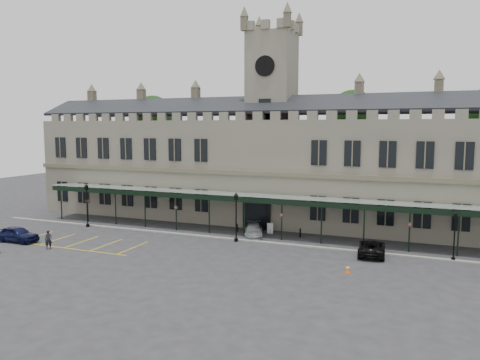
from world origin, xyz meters
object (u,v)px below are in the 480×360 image
at_px(lamp_post_mid, 236,213).
at_px(car_left_a, 17,234).
at_px(station_building, 271,167).
at_px(lamp_post_right, 455,231).
at_px(person_a, 49,240).
at_px(lamp_post_left, 87,201).
at_px(sign_board, 270,228).
at_px(car_van, 372,248).
at_px(car_taxi, 254,230).
at_px(traffic_cone, 348,269).
at_px(clock_tower, 272,111).

xyz_separation_m(lamp_post_mid, car_left_a, (-19.97, -8.16, -2.13)).
bearing_deg(station_building, lamp_post_mid, -89.87).
height_order(lamp_post_mid, lamp_post_right, lamp_post_mid).
bearing_deg(person_a, lamp_post_mid, -8.11).
height_order(lamp_post_left, sign_board, lamp_post_left).
xyz_separation_m(station_building, lamp_post_left, (-18.16, -10.99, -3.53)).
bearing_deg(person_a, car_van, -21.52).
bearing_deg(person_a, sign_board, -0.67).
bearing_deg(car_taxi, car_van, -32.51).
relative_size(lamp_post_left, car_left_a, 1.10).
xyz_separation_m(traffic_cone, sign_board, (-9.81, 10.53, 0.23)).
distance_m(lamp_post_left, car_van, 31.25).
relative_size(station_building, car_van, 12.41).
bearing_deg(sign_board, car_taxi, -131.46).
relative_size(sign_board, car_taxi, 0.26).
distance_m(car_left_a, car_taxi, 23.49).
relative_size(clock_tower, car_left_a, 5.51).
bearing_deg(sign_board, person_a, -149.06).
bearing_deg(sign_board, lamp_post_right, -20.43).
height_order(traffic_cone, person_a, person_a).
bearing_deg(clock_tower, person_a, -126.48).
bearing_deg(clock_tower, lamp_post_right, -28.01).
bearing_deg(lamp_post_left, car_taxi, 8.20).
xyz_separation_m(lamp_post_left, car_van, (31.16, -0.08, -2.26)).
relative_size(lamp_post_left, lamp_post_mid, 1.01).
xyz_separation_m(car_left_a, person_a, (4.98, -1.00, 0.11)).
xyz_separation_m(traffic_cone, car_taxi, (-11.01, 8.72, 0.32)).
distance_m(lamp_post_left, sign_board, 20.86).
bearing_deg(car_left_a, car_van, -77.13).
relative_size(lamp_post_mid, car_van, 1.01).
bearing_deg(car_left_a, station_building, -47.08).
bearing_deg(car_taxi, sign_board, 37.01).
bearing_deg(lamp_post_mid, car_left_a, -157.78).
distance_m(sign_board, car_left_a, 25.41).
distance_m(traffic_cone, car_left_a, 31.89).
bearing_deg(car_taxi, clock_tower, 76.40).
distance_m(traffic_cone, sign_board, 14.39).
relative_size(station_building, car_taxi, 13.64).
xyz_separation_m(lamp_post_left, traffic_cone, (30.03, -5.98, -2.62)).
height_order(lamp_post_left, traffic_cone, lamp_post_left).
relative_size(station_building, sign_board, 53.41).
height_order(clock_tower, sign_board, clock_tower).
relative_size(station_building, clock_tower, 2.42).
relative_size(clock_tower, lamp_post_right, 5.70).
height_order(lamp_post_mid, traffic_cone, lamp_post_mid).
height_order(lamp_post_mid, person_a, lamp_post_mid).
relative_size(lamp_post_right, sign_board, 3.87).
xyz_separation_m(car_left_a, car_taxi, (20.80, 10.91, -0.13)).
bearing_deg(traffic_cone, station_building, 124.95).
bearing_deg(lamp_post_mid, sign_board, 66.03).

